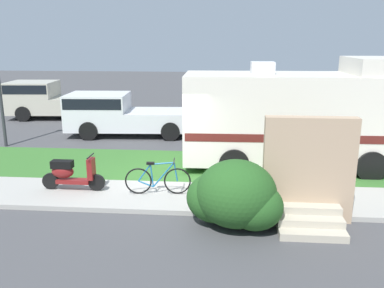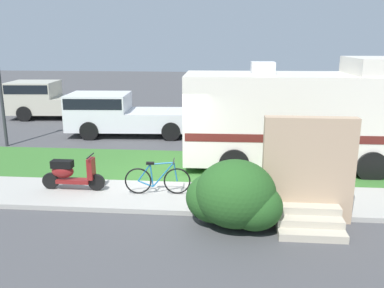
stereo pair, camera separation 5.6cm
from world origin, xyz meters
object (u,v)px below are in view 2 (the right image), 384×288
Objects in this scene: pickup_truck_far at (51,99)px; motorhome_rv at (297,117)px; pickup_truck_near at (121,113)px; bottle_green at (295,187)px; scooter at (71,173)px; bicycle at (158,180)px.

motorhome_rv is at bearing -33.87° from pickup_truck_far.
pickup_truck_near is 9.16m from bottle_green.
scooter is 6.10× the size of bottle_green.
pickup_truck_far reaches higher than bicycle.
pickup_truck_far is at bearing 146.13° from motorhome_rv.
motorhome_rv is at bearing -31.42° from pickup_truck_near.
bottle_green is at bearing -98.14° from motorhome_rv.
bicycle is at bearing -172.44° from bottle_green.
motorhome_rv is at bearing 36.99° from bicycle.
pickup_truck_far is at bearing 137.42° from bottle_green.
motorhome_rv is 1.30× the size of pickup_truck_far.
pickup_truck_far is at bearing 142.81° from pickup_truck_near.
motorhome_rv is 13.67m from pickup_truck_far.
pickup_truck_far is (-5.06, 10.45, 0.42)m from scooter.
pickup_truck_far reaches higher than bottle_green.
motorhome_rv is 7.88m from pickup_truck_near.
motorhome_rv reaches higher than pickup_truck_near.
motorhome_rv reaches higher than bottle_green.
scooter is 6.96m from pickup_truck_near.
bottle_green is (10.98, -10.09, -0.76)m from pickup_truck_far.
bicycle is 6.10× the size of bottle_green.
pickup_truck_near reaches higher than scooter.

